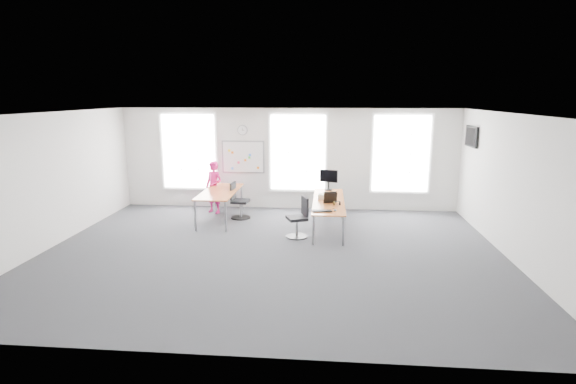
# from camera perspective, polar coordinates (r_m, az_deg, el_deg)

# --- Properties ---
(floor) EXTENTS (10.00, 10.00, 0.00)m
(floor) POSITION_cam_1_polar(r_m,az_deg,el_deg) (9.89, -2.07, -7.68)
(floor) COLOR #2D2D32
(floor) RESTS_ON ground
(ceiling) EXTENTS (10.00, 10.00, 0.00)m
(ceiling) POSITION_cam_1_polar(r_m,az_deg,el_deg) (9.31, -2.21, 9.95)
(ceiling) COLOR white
(ceiling) RESTS_ON ground
(wall_back) EXTENTS (10.00, 0.00, 10.00)m
(wall_back) POSITION_cam_1_polar(r_m,az_deg,el_deg) (13.41, -0.01, 4.21)
(wall_back) COLOR silver
(wall_back) RESTS_ON ground
(wall_front) EXTENTS (10.00, 0.00, 10.00)m
(wall_front) POSITION_cam_1_polar(r_m,az_deg,el_deg) (5.68, -7.19, -7.06)
(wall_front) COLOR silver
(wall_front) RESTS_ON ground
(wall_left) EXTENTS (0.00, 10.00, 10.00)m
(wall_left) POSITION_cam_1_polar(r_m,az_deg,el_deg) (11.26, -28.29, 1.20)
(wall_left) COLOR silver
(wall_left) RESTS_ON ground
(wall_right) EXTENTS (0.00, 10.00, 10.00)m
(wall_right) POSITION_cam_1_polar(r_m,az_deg,el_deg) (10.17, 27.07, 0.28)
(wall_right) COLOR silver
(wall_right) RESTS_ON ground
(window_left) EXTENTS (1.60, 0.06, 2.20)m
(window_left) POSITION_cam_1_polar(r_m,az_deg,el_deg) (13.94, -12.44, 5.06)
(window_left) COLOR white
(window_left) RESTS_ON wall_back
(window_mid) EXTENTS (1.60, 0.06, 2.20)m
(window_mid) POSITION_cam_1_polar(r_m,az_deg,el_deg) (13.33, 1.27, 5.02)
(window_mid) COLOR white
(window_mid) RESTS_ON wall_back
(window_right) EXTENTS (1.60, 0.06, 2.20)m
(window_right) POSITION_cam_1_polar(r_m,az_deg,el_deg) (13.48, 14.15, 4.73)
(window_right) COLOR white
(window_right) RESTS_ON wall_back
(desk_right) EXTENTS (0.79, 2.97, 0.72)m
(desk_right) POSITION_cam_1_polar(r_m,az_deg,el_deg) (11.56, 5.18, -1.30)
(desk_right) COLOR #B86C2A
(desk_right) RESTS_ON ground
(desk_left) EXTENTS (0.90, 2.24, 0.82)m
(desk_left) POSITION_cam_1_polar(r_m,az_deg,el_deg) (12.35, -8.64, -0.18)
(desk_left) COLOR #B86C2A
(desk_left) RESTS_ON ground
(chair_right) EXTENTS (0.57, 0.57, 0.98)m
(chair_right) POSITION_cam_1_polar(r_m,az_deg,el_deg) (10.82, 1.43, -3.54)
(chair_right) COLOR black
(chair_right) RESTS_ON ground
(chair_left) EXTENTS (0.54, 0.54, 1.01)m
(chair_left) POSITION_cam_1_polar(r_m,az_deg,el_deg) (12.55, -6.32, -1.35)
(chair_left) COLOR black
(chair_left) RESTS_ON ground
(person) EXTENTS (0.65, 0.56, 1.51)m
(person) POSITION_cam_1_polar(r_m,az_deg,el_deg) (13.17, -9.40, 0.60)
(person) COLOR #CE1668
(person) RESTS_ON ground
(whiteboard) EXTENTS (1.20, 0.03, 0.90)m
(whiteboard) POSITION_cam_1_polar(r_m,az_deg,el_deg) (13.56, -5.73, 4.45)
(whiteboard) COLOR white
(whiteboard) RESTS_ON wall_back
(wall_clock) EXTENTS (0.30, 0.04, 0.30)m
(wall_clock) POSITION_cam_1_polar(r_m,az_deg,el_deg) (13.48, -5.80, 7.82)
(wall_clock) COLOR gray
(wall_clock) RESTS_ON wall_back
(tv) EXTENTS (0.06, 0.90, 0.55)m
(tv) POSITION_cam_1_polar(r_m,az_deg,el_deg) (12.85, 22.29, 6.54)
(tv) COLOR black
(tv) RESTS_ON wall_right
(keyboard) EXTENTS (0.48, 0.26, 0.02)m
(keyboard) POSITION_cam_1_polar(r_m,az_deg,el_deg) (10.44, 4.33, -2.43)
(keyboard) COLOR black
(keyboard) RESTS_ON desk_right
(mouse) EXTENTS (0.08, 0.12, 0.04)m
(mouse) POSITION_cam_1_polar(r_m,az_deg,el_deg) (10.50, 6.02, -2.31)
(mouse) COLOR black
(mouse) RESTS_ON desk_right
(lens_cap) EXTENTS (0.07, 0.07, 0.01)m
(lens_cap) POSITION_cam_1_polar(r_m,az_deg,el_deg) (10.71, 5.80, -2.13)
(lens_cap) COLOR black
(lens_cap) RESTS_ON desk_right
(headphones) EXTENTS (0.18, 0.10, 0.11)m
(headphones) POSITION_cam_1_polar(r_m,az_deg,el_deg) (11.07, 6.20, -1.42)
(headphones) COLOR black
(headphones) RESTS_ON desk_right
(laptop_sleeve) EXTENTS (0.35, 0.27, 0.27)m
(laptop_sleeve) POSITION_cam_1_polar(r_m,az_deg,el_deg) (11.25, 5.41, -0.72)
(laptop_sleeve) COLOR black
(laptop_sleeve) RESTS_ON desk_right
(paper_stack) EXTENTS (0.37, 0.29, 0.12)m
(paper_stack) POSITION_cam_1_polar(r_m,az_deg,el_deg) (11.72, 4.71, -0.58)
(paper_stack) COLOR #F3E6C4
(paper_stack) RESTS_ON desk_right
(monitor) EXTENTS (0.51, 0.23, 0.59)m
(monitor) POSITION_cam_1_polar(r_m,az_deg,el_deg) (12.73, 5.18, 1.78)
(monitor) COLOR black
(monitor) RESTS_ON desk_right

